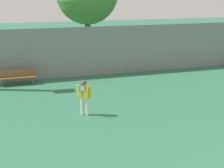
% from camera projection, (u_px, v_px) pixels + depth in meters
% --- Properties ---
extents(tennis_player, '(0.55, 0.52, 1.52)m').
position_uv_depth(tennis_player, '(84.00, 95.00, 12.79)').
color(tennis_player, silver).
rests_on(tennis_player, ground_plane).
extents(bench_adjacent_court, '(2.13, 0.40, 0.84)m').
position_uv_depth(bench_adjacent_court, '(17.00, 76.00, 17.17)').
color(bench_adjacent_court, brown).
rests_on(bench_adjacent_court, ground_plane).
extents(back_fence, '(35.73, 0.06, 2.98)m').
position_uv_depth(back_fence, '(112.00, 50.00, 19.15)').
color(back_fence, gray).
rests_on(back_fence, ground_plane).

